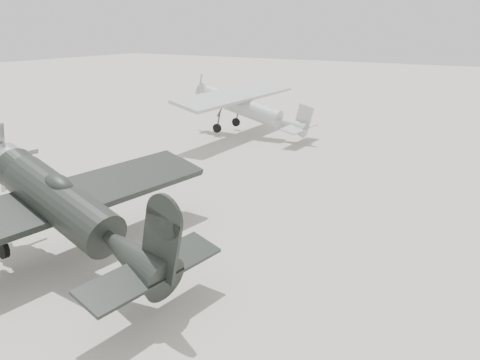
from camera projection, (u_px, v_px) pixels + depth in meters
The scene contains 3 objects.
ground at pixel (210, 225), 16.94m from camera, with size 160.00×160.00×0.00m, color #A8A395.
lowwing_monoplane at pixel (70, 211), 13.15m from camera, with size 8.14×11.39×3.66m.
highwing_monoplane at pixel (246, 104), 30.10m from camera, with size 8.34×11.65×3.34m.
Camera 1 is at (9.08, -12.68, 6.90)m, focal length 35.00 mm.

